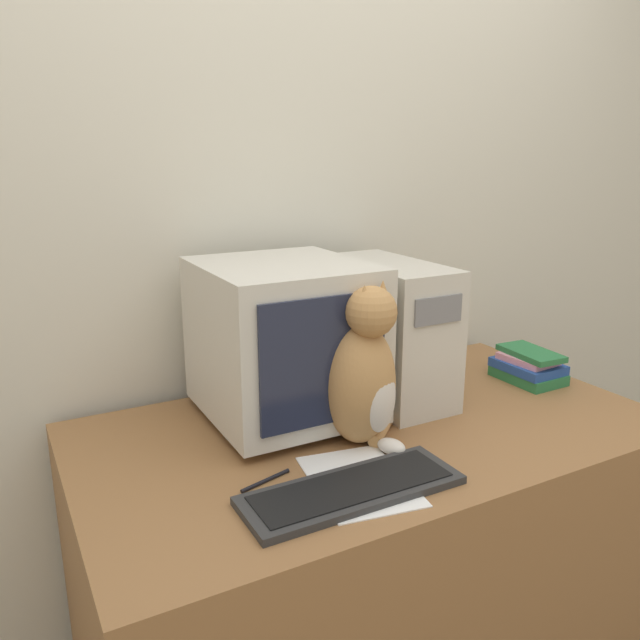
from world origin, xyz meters
TOP-DOWN VIEW (x-y plane):
  - wall_back at (0.00, 0.93)m, footprint 7.00×0.05m
  - desk at (0.00, 0.43)m, footprint 1.56×0.87m
  - crt_monitor at (-0.18, 0.60)m, footprint 0.42×0.46m
  - computer_tower at (0.16, 0.60)m, footprint 0.22×0.46m
  - keyboard at (-0.23, 0.16)m, footprint 0.49×0.17m
  - cat at (-0.08, 0.36)m, footprint 0.29×0.25m
  - book_stack at (0.63, 0.49)m, footprint 0.16×0.21m
  - pen at (-0.38, 0.30)m, footprint 0.13×0.04m
  - paper_sheet at (-0.19, 0.20)m, footprint 0.26×0.33m

SIDE VIEW (x-z plane):
  - desk at x=0.00m, z-range 0.00..0.74m
  - paper_sheet at x=-0.19m, z-range 0.74..0.75m
  - pen at x=-0.38m, z-range 0.74..0.75m
  - keyboard at x=-0.23m, z-range 0.74..0.76m
  - book_stack at x=0.63m, z-range 0.74..0.84m
  - cat at x=-0.08m, z-range 0.72..1.13m
  - computer_tower at x=0.16m, z-range 0.74..1.15m
  - crt_monitor at x=-0.18m, z-range 0.75..1.19m
  - wall_back at x=0.00m, z-range 0.00..2.50m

